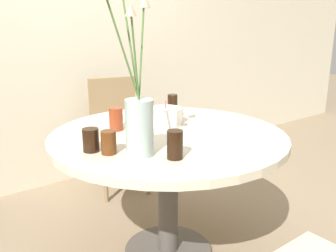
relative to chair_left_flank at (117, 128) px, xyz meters
name	(u,v)px	position (x,y,z in m)	size (l,w,h in m)	color
ground_plane	(168,252)	(-0.25, -1.00, -0.50)	(16.00, 16.00, 0.00)	#89755B
wall_back	(61,24)	(-0.25, 0.40, 0.80)	(8.00, 0.05, 2.60)	beige
dining_table	(168,155)	(-0.25, -1.00, 0.12)	(1.27, 1.27, 0.74)	beige
chair_left_flank	(117,128)	(0.00, 0.00, 0.00)	(0.48, 0.48, 0.89)	beige
birthday_cake	(166,116)	(-0.14, -0.84, 0.29)	(0.20, 0.20, 0.14)	white
flower_vase	(138,113)	(-0.55, -1.19, 0.44)	(0.27, 0.20, 0.76)	#9EB2AD
side_plate	(245,127)	(0.16, -1.19, 0.25)	(0.19, 0.19, 0.01)	white
drink_glass_0	(109,142)	(-0.65, -1.09, 0.30)	(0.07, 0.07, 0.11)	#51280F
drink_glass_1	(175,145)	(-0.45, -1.32, 0.31)	(0.07, 0.07, 0.13)	black
drink_glass_2	(141,112)	(-0.21, -0.69, 0.30)	(0.06, 0.06, 0.11)	#51280F
drink_glass_3	(173,105)	(0.03, -0.68, 0.31)	(0.06, 0.06, 0.13)	black
drink_glass_4	(116,119)	(-0.44, -0.78, 0.31)	(0.08, 0.08, 0.13)	maroon
drink_glass_5	(91,140)	(-0.70, -1.01, 0.30)	(0.08, 0.08, 0.11)	black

